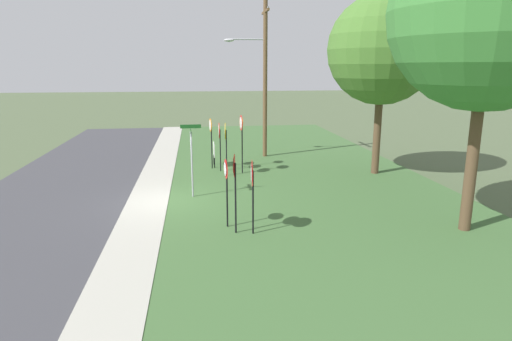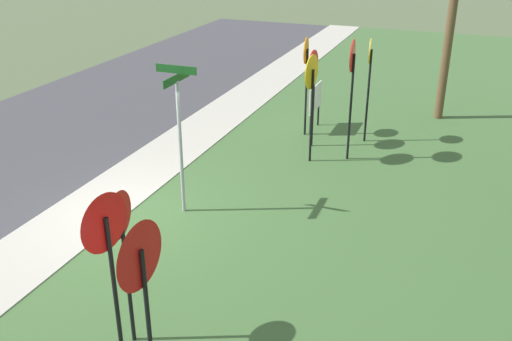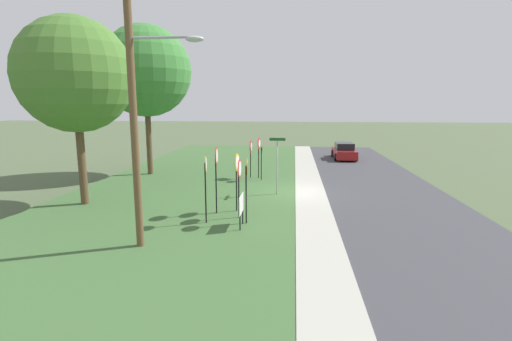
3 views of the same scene
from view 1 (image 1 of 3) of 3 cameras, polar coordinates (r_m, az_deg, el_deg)
ground_plane at (r=17.59m, az=-11.35°, el=-4.09°), size 160.00×160.00×0.00m
road_asphalt at (r=18.54m, az=-26.36°, el=-4.33°), size 44.00×6.40×0.01m
sidewalk_strip at (r=17.65m, az=-13.95°, el=-4.06°), size 44.00×1.60×0.06m
grass_median at (r=18.20m, az=7.88°, el=-3.29°), size 44.00×12.00×0.04m
stop_sign_near_left at (r=22.81m, az=-1.89°, el=5.12°), size 0.61×0.13×2.66m
stop_sign_near_right at (r=20.96m, az=-3.98°, el=4.33°), size 0.78×0.12×2.56m
stop_sign_far_left at (r=21.45m, az=-1.91°, el=5.15°), size 0.74×0.11×2.87m
stop_sign_far_center at (r=21.91m, az=-4.79°, el=4.49°), size 0.77×0.10×2.45m
stop_sign_far_right at (r=22.61m, az=-5.90°, el=4.92°), size 0.66×0.12×2.59m
yield_sign_near_left at (r=13.53m, az=-2.85°, el=-0.48°), size 0.73×0.15×2.57m
yield_sign_near_right at (r=14.14m, az=-3.95°, el=-0.88°), size 0.65×0.12×2.28m
yield_sign_far_left at (r=13.48m, az=-0.55°, el=-1.14°), size 0.83×0.12×2.39m
street_name_post at (r=17.64m, az=-8.39°, el=2.10°), size 0.96×0.82×2.95m
utility_pole at (r=25.39m, az=0.85°, el=12.93°), size 2.10×2.44×9.22m
notice_board at (r=23.24m, az=-5.50°, el=2.58°), size 1.10×0.05×1.25m
oak_tree_left at (r=22.00m, az=16.14°, el=14.84°), size 5.14×5.14×8.50m
oak_tree_right at (r=15.12m, az=28.12°, el=17.79°), size 5.85×5.85×9.65m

